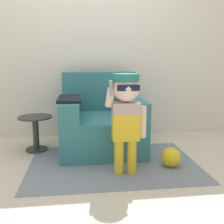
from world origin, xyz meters
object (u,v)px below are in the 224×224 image
object	(u,v)px
person_child	(126,108)
side_table	(36,130)
armchair	(101,122)
toy_ball	(171,157)

from	to	relation	value
person_child	side_table	size ratio (longest dim) A/B	2.27
armchair	side_table	size ratio (longest dim) A/B	2.39
person_child	side_table	xyz separation A→B (m)	(-0.92, 0.75, -0.37)
armchair	toy_ball	bearing A→B (deg)	-45.91
side_table	toy_ball	bearing A→B (deg)	-25.07
armchair	toy_ball	world-z (taller)	armchair
armchair	side_table	bearing A→B (deg)	-179.54
armchair	side_table	world-z (taller)	armchair
toy_ball	person_child	bearing A→B (deg)	-167.81
side_table	person_child	bearing A→B (deg)	-39.28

